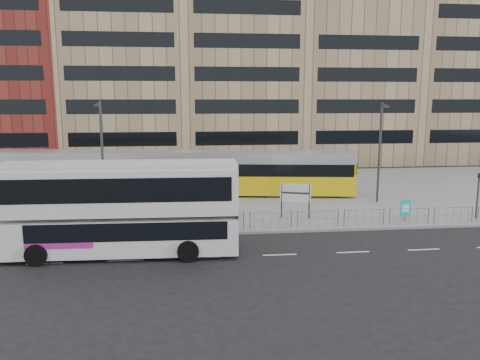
{
  "coord_description": "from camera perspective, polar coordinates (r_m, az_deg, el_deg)",
  "views": [
    {
      "loc": [
        -2.65,
        -27.27,
        8.2
      ],
      "look_at": [
        0.97,
        6.0,
        2.29
      ],
      "focal_mm": 35.0,
      "sensor_mm": 36.0,
      "label": 1
    }
  ],
  "objects": [
    {
      "name": "pedestrian",
      "position": [
        32.67,
        -15.49,
        -3.11
      ],
      "size": [
        0.43,
        0.63,
        1.67
      ],
      "primitive_type": "imported",
      "rotation": [
        0.0,
        0.0,
        1.63
      ],
      "color": "black",
      "rests_on": "plaza"
    },
    {
      "name": "traffic_light_east",
      "position": [
        35.09,
        27.03,
        -1.06
      ],
      "size": [
        0.2,
        0.23,
        3.1
      ],
      "rotation": [
        0.0,
        0.0,
        0.21
      ],
      "color": "#2D2D30",
      "rests_on": "plaza"
    },
    {
      "name": "ad_panel",
      "position": [
        32.76,
        19.54,
        -3.3
      ],
      "size": [
        0.76,
        0.13,
        1.42
      ],
      "rotation": [
        0.0,
        0.0,
        0.09
      ],
      "color": "#2D2D30",
      "rests_on": "plaza"
    },
    {
      "name": "pedestrian_barrier",
      "position": [
        29.07,
        3.2,
        -4.37
      ],
      "size": [
        32.07,
        0.07,
        1.1
      ],
      "color": "gray",
      "rests_on": "plaza"
    },
    {
      "name": "traffic_light_west",
      "position": [
        28.46,
        -3.44,
        -2.33
      ],
      "size": [
        0.19,
        0.22,
        3.1
      ],
      "rotation": [
        0.0,
        0.0,
        0.13
      ],
      "color": "#2D2D30",
      "rests_on": "plaza"
    },
    {
      "name": "kerb",
      "position": [
        28.63,
        -0.65,
        -6.47
      ],
      "size": [
        64.0,
        0.25,
        0.17
      ],
      "primitive_type": "cube",
      "color": "gray",
      "rests_on": "ground"
    },
    {
      "name": "double_decker_bus",
      "position": [
        25.16,
        -14.47,
        -3.06
      ],
      "size": [
        12.31,
        3.43,
        4.89
      ],
      "rotation": [
        0.0,
        0.0,
        -0.03
      ],
      "color": "silver",
      "rests_on": "ground"
    },
    {
      "name": "tram",
      "position": [
        39.77,
        -8.67,
        0.9
      ],
      "size": [
        30.95,
        7.12,
        3.63
      ],
      "rotation": [
        0.0,
        0.0,
        -0.14
      ],
      "color": "#DBBD0B",
      "rests_on": "plaza"
    },
    {
      "name": "road_markings",
      "position": [
        24.94,
        2.58,
        -9.17
      ],
      "size": [
        62.0,
        0.12,
        0.01
      ],
      "primitive_type": "cube",
      "color": "white",
      "rests_on": "ground"
    },
    {
      "name": "lamp_post_west",
      "position": [
        34.91,
        -16.47,
        3.41
      ],
      "size": [
        0.45,
        1.04,
        7.82
      ],
      "color": "#2D2D30",
      "rests_on": "plaza"
    },
    {
      "name": "lamp_post_east",
      "position": [
        37.39,
        16.7,
        3.7
      ],
      "size": [
        0.45,
        1.04,
        7.68
      ],
      "color": "#2D2D30",
      "rests_on": "plaza"
    },
    {
      "name": "building_row",
      "position": [
        61.87,
        -2.38,
        14.38
      ],
      "size": [
        70.4,
        18.4,
        31.2
      ],
      "color": "maroon",
      "rests_on": "ground"
    },
    {
      "name": "station_sign",
      "position": [
        31.56,
        6.78,
        -1.76
      ],
      "size": [
        1.98,
        0.74,
        2.37
      ],
      "rotation": [
        0.0,
        0.0,
        -0.33
      ],
      "color": "#2D2D30",
      "rests_on": "plaza"
    },
    {
      "name": "ground",
      "position": [
        28.6,
        -0.64,
        -6.64
      ],
      "size": [
        120.0,
        120.0,
        0.0
      ],
      "primitive_type": "plane",
      "color": "black",
      "rests_on": "ground"
    },
    {
      "name": "plaza",
      "position": [
        40.19,
        -2.3,
        -1.65
      ],
      "size": [
        64.0,
        24.0,
        0.15
      ],
      "primitive_type": "cube",
      "color": "slate",
      "rests_on": "ground"
    }
  ]
}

